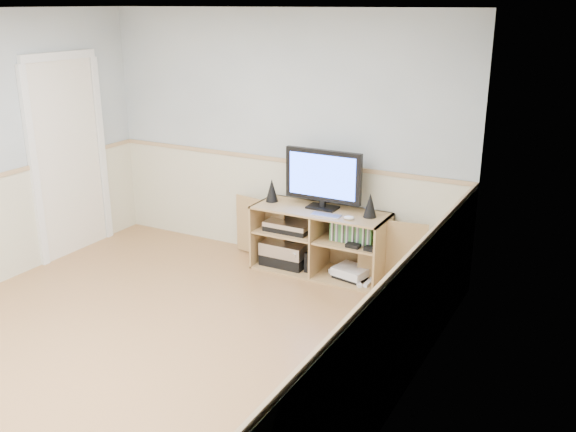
% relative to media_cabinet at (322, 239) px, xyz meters
% --- Properties ---
extents(room, '(4.04, 4.54, 2.54)m').
position_rel_media_cabinet_xyz_m(room, '(-0.65, -1.91, 0.88)').
color(room, tan).
rests_on(room, ground).
extents(media_cabinet, '(2.07, 0.50, 0.65)m').
position_rel_media_cabinet_xyz_m(media_cabinet, '(0.00, 0.00, 0.00)').
color(media_cabinet, tan).
rests_on(media_cabinet, floor).
extents(monitor, '(0.78, 0.18, 0.58)m').
position_rel_media_cabinet_xyz_m(monitor, '(0.00, -0.01, 0.63)').
color(monitor, black).
rests_on(monitor, media_cabinet).
extents(speaker_left, '(0.12, 0.12, 0.23)m').
position_rel_media_cabinet_xyz_m(speaker_left, '(-0.55, -0.04, 0.43)').
color(speaker_left, black).
rests_on(speaker_left, media_cabinet).
extents(speaker_right, '(0.12, 0.12, 0.23)m').
position_rel_media_cabinet_xyz_m(speaker_right, '(0.50, -0.04, 0.43)').
color(speaker_right, black).
rests_on(speaker_right, media_cabinet).
extents(keyboard, '(0.28, 0.12, 0.01)m').
position_rel_media_cabinet_xyz_m(keyboard, '(0.12, -0.20, 0.32)').
color(keyboard, silver).
rests_on(keyboard, media_cabinet).
extents(mouse, '(0.11, 0.09, 0.04)m').
position_rel_media_cabinet_xyz_m(mouse, '(0.36, -0.20, 0.34)').
color(mouse, white).
rests_on(mouse, media_cabinet).
extents(av_components, '(0.53, 0.34, 0.47)m').
position_rel_media_cabinet_xyz_m(av_components, '(-0.35, -0.06, -0.11)').
color(av_components, black).
rests_on(av_components, media_cabinet).
extents(game_consoles, '(0.46, 0.32, 0.11)m').
position_rel_media_cabinet_xyz_m(game_consoles, '(0.34, -0.07, -0.26)').
color(game_consoles, white).
rests_on(game_consoles, media_cabinet).
extents(game_cases, '(0.42, 0.14, 0.19)m').
position_rel_media_cabinet_xyz_m(game_cases, '(0.35, -0.08, 0.15)').
color(game_cases, '#3F8C3F').
rests_on(game_cases, media_cabinet).
extents(wall_outlet, '(0.12, 0.03, 0.12)m').
position_rel_media_cabinet_xyz_m(wall_outlet, '(0.41, 0.20, 0.27)').
color(wall_outlet, white).
rests_on(wall_outlet, wall_back).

